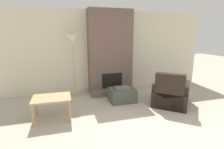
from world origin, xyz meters
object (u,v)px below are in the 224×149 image
Objects in this scene: floor_lamp_left at (73,42)px; armchair at (171,95)px; ottoman at (122,95)px; side_table at (52,100)px.

armchair is at bearing -30.95° from floor_lamp_left.
floor_lamp_left is at bearing 147.44° from ottoman.
ottoman is 1.95m from side_table.
armchair reaches higher than ottoman.
ottoman is 0.89× the size of side_table.
ottoman is at bearing 12.40° from armchair.
floor_lamp_left reaches higher than armchair.
armchair is 2.98m from side_table.
ottoman is 1.30m from armchair.
floor_lamp_left is (-1.24, 0.79, 1.46)m from ottoman.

